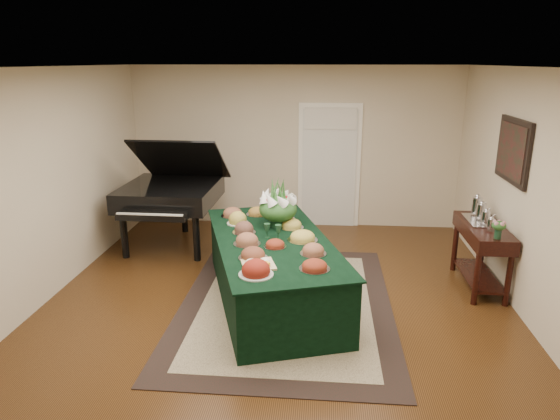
# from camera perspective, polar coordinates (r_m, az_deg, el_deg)

# --- Properties ---
(ground) EXTENTS (6.00, 6.00, 0.00)m
(ground) POSITION_cam_1_polar(r_m,az_deg,el_deg) (6.07, -0.26, -10.35)
(ground) COLOR black
(ground) RESTS_ON ground
(area_rug) EXTENTS (2.46, 3.45, 0.01)m
(area_rug) POSITION_cam_1_polar(r_m,az_deg,el_deg) (6.00, 0.70, -10.62)
(area_rug) COLOR black
(area_rug) RESTS_ON ground
(kitchen_doorway) EXTENTS (1.05, 0.07, 2.10)m
(kitchen_doorway) POSITION_cam_1_polar(r_m,az_deg,el_deg) (8.53, 5.63, 4.86)
(kitchen_doorway) COLOR white
(kitchen_doorway) RESTS_ON ground
(buffet_table) EXTENTS (2.02, 2.95, 0.77)m
(buffet_table) POSITION_cam_1_polar(r_m,az_deg,el_deg) (5.96, -0.90, -6.77)
(buffet_table) COLOR black
(buffet_table) RESTS_ON ground
(food_platters) EXTENTS (1.44, 2.43, 0.12)m
(food_platters) POSITION_cam_1_polar(r_m,az_deg,el_deg) (5.87, -1.23, -2.64)
(food_platters) COLOR silver
(food_platters) RESTS_ON buffet_table
(cutting_board) EXTENTS (0.40, 0.40, 0.10)m
(cutting_board) POSITION_cam_1_polar(r_m,az_deg,el_deg) (5.09, -2.53, -5.91)
(cutting_board) COLOR tan
(cutting_board) RESTS_ON buffet_table
(green_goblets) EXTENTS (0.21, 0.11, 0.18)m
(green_goblets) POSITION_cam_1_polar(r_m,az_deg,el_deg) (5.80, -0.85, -2.44)
(green_goblets) COLOR #153620
(green_goblets) RESTS_ON buffet_table
(floral_centerpiece) EXTENTS (0.49, 0.49, 0.49)m
(floral_centerpiece) POSITION_cam_1_polar(r_m,az_deg,el_deg) (6.16, -0.24, 0.67)
(floral_centerpiece) COLOR #153620
(floral_centerpiece) RESTS_ON buffet_table
(grand_piano) EXTENTS (1.50, 1.68, 1.70)m
(grand_piano) POSITION_cam_1_polar(r_m,az_deg,el_deg) (7.72, -12.37, 1.93)
(grand_piano) COLOR black
(grand_piano) RESTS_ON ground
(wicker_basket) EXTENTS (0.40, 0.40, 0.25)m
(wicker_basket) POSITION_cam_1_polar(r_m,az_deg,el_deg) (7.60, -5.69, -3.68)
(wicker_basket) COLOR #9F6C40
(wicker_basket) RESTS_ON ground
(mahogany_sideboard) EXTENTS (0.45, 1.20, 0.82)m
(mahogany_sideboard) POSITION_cam_1_polar(r_m,az_deg,el_deg) (6.69, 22.13, -3.14)
(mahogany_sideboard) COLOR black
(mahogany_sideboard) RESTS_ON ground
(tea_service) EXTENTS (0.34, 0.74, 0.30)m
(tea_service) POSITION_cam_1_polar(r_m,az_deg,el_deg) (6.71, 22.11, -0.34)
(tea_service) COLOR silver
(tea_service) RESTS_ON mahogany_sideboard
(pink_bouquet) EXTENTS (0.17, 0.17, 0.22)m
(pink_bouquet) POSITION_cam_1_polar(r_m,az_deg,el_deg) (6.14, 23.73, -1.72)
(pink_bouquet) COLOR #153620
(pink_bouquet) RESTS_ON mahogany_sideboard
(wall_painting) EXTENTS (0.05, 0.95, 0.75)m
(wall_painting) POSITION_cam_1_polar(r_m,az_deg,el_deg) (6.49, 25.08, 6.16)
(wall_painting) COLOR black
(wall_painting) RESTS_ON ground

